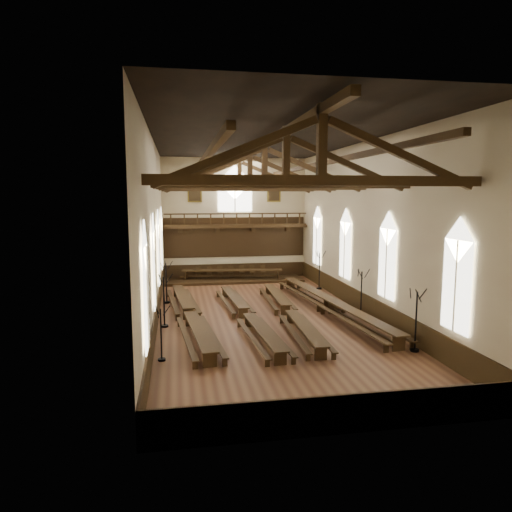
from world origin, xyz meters
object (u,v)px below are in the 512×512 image
Objects in this scene: candelabrum_right_near at (415,332)px; candelabrum_right_far at (319,277)px; refectory_row_b at (246,314)px; candelabrum_left_far at (166,290)px; refectory_row_c at (289,311)px; refectory_row_a at (189,313)px; candelabrum_left_near at (161,344)px; candelabrum_right_mid at (361,302)px; dais at (232,280)px; high_table at (232,271)px; candelabrum_left_mid at (164,311)px; refectory_row_d at (331,303)px.

candelabrum_right_far is (0.00, 13.93, 0.00)m from candelabrum_right_near.
candelabrum_right_far reaches higher than refectory_row_b.
candelabrum_left_far is 15.83m from candelabrum_right_near.
refectory_row_c is 8.55m from candelabrum_left_far.
candelabrum_left_near is (-1.30, -5.64, 0.19)m from refectory_row_a.
refectory_row_c is at bearing 6.46° from refectory_row_b.
candelabrum_left_near is at bearing -154.31° from candelabrum_right_mid.
candelabrum_left_far is at bearing 143.36° from refectory_row_c.
candelabrum_left_near is at bearing -90.00° from candelabrum_left_far.
refectory_row_b is 12.27m from dais.
high_table is at bearing 98.37° from refectory_row_c.
candelabrum_right_near is at bearing -3.88° from candelabrum_left_near.
candelabrum_right_near is (11.10, -11.28, 0.03)m from candelabrum_left_far.
candelabrum_left_mid is at bearing -112.39° from high_table.
refectory_row_a is 5.18× the size of candelabrum_left_far.
high_table is 13.38m from candelabrum_left_mid.
candelabrum_left_far and candelabrum_right_mid have the same top height.
candelabrum_right_near is (9.80, -6.40, 0.34)m from refectory_row_a.
high_table is 2.84× the size of candelabrum_right_near.
refectory_row_c is at bearing 3.39° from candelabrum_left_mid.
candelabrum_right_far is at bearing 61.29° from refectory_row_c.
high_table reaches higher than refectory_row_d.
refectory_row_b is 6.73m from candelabrum_right_mid.
refectory_row_a is at bearing 25.34° from candelabrum_left_mid.
candelabrum_right_mid reaches higher than high_table.
dais is at bearing 67.61° from candelabrum_left_mid.
candelabrum_right_far reaches higher than candelabrum_left_far.
candelabrum_right_near is (6.00, -18.15, 0.04)m from high_table.
candelabrum_right_mid reaches higher than refectory_row_b.
refectory_row_b is 5.45m from refectory_row_d.
candelabrum_right_mid is at bearing 25.69° from candelabrum_left_near.
refectory_row_b is 6.95m from candelabrum_left_far.
high_table reaches higher than refectory_row_b.
candelabrum_left_far is at bearing 157.21° from refectory_row_d.
refectory_row_d is at bearing -102.01° from candelabrum_right_far.
refectory_row_a is 8.41m from refectory_row_d.
candelabrum_right_near reaches higher than refectory_row_d.
candelabrum_right_far is (11.10, 2.65, 0.03)m from candelabrum_left_far.
refectory_row_c is 4.78× the size of candelabrum_left_mid.
candelabrum_right_near is at bearing -78.81° from refectory_row_d.
candelabrum_left_far is 12.25m from candelabrum_right_mid.
candelabrum_right_far is at bearing 77.99° from refectory_row_d.
candelabrum_left_mid is at bearing -90.00° from candelabrum_left_far.
refectory_row_d is 10.49m from candelabrum_left_far.
candelabrum_left_far is 0.96× the size of candelabrum_right_near.
candelabrum_left_near is 12.32m from candelabrum_right_mid.
refectory_row_a is 4.98× the size of candelabrum_right_far.
candelabrum_right_near reaches higher than candelabrum_left_near.
candelabrum_right_near is at bearing -41.30° from refectory_row_b.
candelabrum_left_near is at bearing -106.33° from dais.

